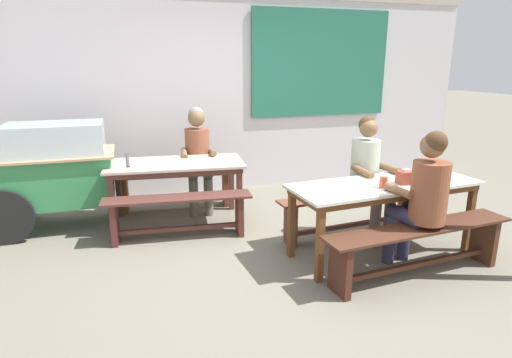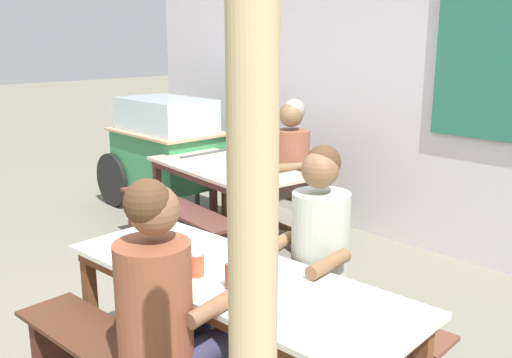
% 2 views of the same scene
% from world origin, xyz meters
% --- Properties ---
extents(ground_plane, '(40.00, 40.00, 0.00)m').
position_xyz_m(ground_plane, '(0.00, 0.00, 0.00)').
color(ground_plane, slate).
extents(backdrop_wall, '(7.31, 0.23, 2.90)m').
position_xyz_m(backdrop_wall, '(0.05, 2.45, 1.52)').
color(backdrop_wall, silver).
rests_on(backdrop_wall, ground_plane).
extents(dining_table_far, '(1.61, 0.89, 0.73)m').
position_xyz_m(dining_table_far, '(-1.08, 1.19, 0.65)').
color(dining_table_far, '#C2AB9B').
rests_on(dining_table_far, ground_plane).
extents(dining_table_near, '(1.90, 0.80, 0.73)m').
position_xyz_m(dining_table_near, '(0.72, -0.28, 0.65)').
color(dining_table_near, silver).
rests_on(dining_table_near, ground_plane).
extents(bench_far_back, '(1.53, 0.42, 0.47)m').
position_xyz_m(bench_far_back, '(-1.03, 1.70, 0.31)').
color(bench_far_back, brown).
rests_on(bench_far_back, ground_plane).
extents(bench_far_front, '(1.57, 0.43, 0.47)m').
position_xyz_m(bench_far_front, '(-1.13, 0.69, 0.31)').
color(bench_far_front, '#532D27').
rests_on(bench_far_front, ground_plane).
extents(bench_near_back, '(1.73, 0.38, 0.47)m').
position_xyz_m(bench_near_back, '(0.68, 0.23, 0.30)').
color(bench_near_back, brown).
rests_on(bench_near_back, ground_plane).
extents(bench_near_front, '(1.84, 0.45, 0.47)m').
position_xyz_m(bench_near_front, '(0.76, -0.78, 0.31)').
color(bench_near_front, '#48281A').
rests_on(bench_near_front, ground_plane).
extents(food_cart, '(1.57, 0.83, 1.19)m').
position_xyz_m(food_cart, '(-2.37, 1.44, 0.70)').
color(food_cart, '#34864C').
rests_on(food_cart, ground_plane).
extents(person_near_front, '(0.45, 0.54, 1.30)m').
position_xyz_m(person_near_front, '(0.80, -0.71, 0.74)').
color(person_near_front, '#31304D').
rests_on(person_near_front, ground_plane).
extents(person_center_facing, '(0.44, 0.57, 1.30)m').
position_xyz_m(person_center_facing, '(-0.75, 1.59, 0.74)').
color(person_center_facing, '#636251').
rests_on(person_center_facing, ground_plane).
extents(person_right_near_table, '(0.44, 0.55, 1.30)m').
position_xyz_m(person_right_near_table, '(0.82, 0.17, 0.73)').
color(person_right_near_table, '#6B5E56').
rests_on(person_right_near_table, ground_plane).
extents(tissue_box, '(0.15, 0.12, 0.14)m').
position_xyz_m(tissue_box, '(0.89, -0.35, 0.79)').
color(tissue_box, brown).
rests_on(tissue_box, dining_table_near).
extents(condiment_jar, '(0.07, 0.07, 0.12)m').
position_xyz_m(condiment_jar, '(0.61, -0.41, 0.79)').
color(condiment_jar, '#E25232').
rests_on(condiment_jar, dining_table_near).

